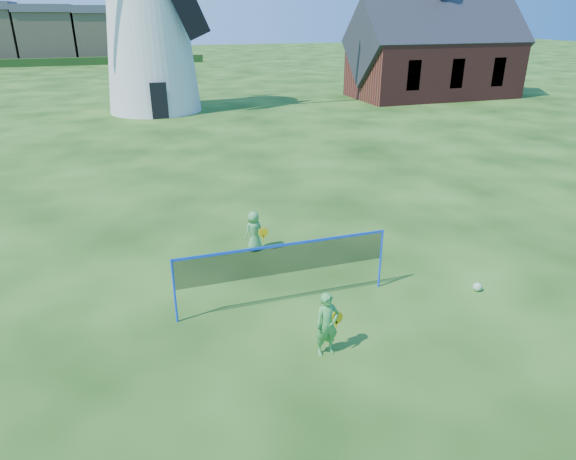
% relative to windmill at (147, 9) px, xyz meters
% --- Properties ---
extents(ground, '(220.00, 220.00, 0.00)m').
position_rel_windmill_xyz_m(ground, '(0.77, -27.11, -6.61)').
color(ground, black).
rests_on(ground, ground).
extents(windmill, '(14.79, 6.28, 19.52)m').
position_rel_windmill_xyz_m(windmill, '(0.00, 0.00, 0.00)').
color(windmill, silver).
rests_on(windmill, ground).
extents(chapel, '(13.60, 6.59, 11.50)m').
position_rel_windmill_xyz_m(chapel, '(22.22, -0.29, -3.37)').
color(chapel, maroon).
rests_on(chapel, ground).
extents(badminton_net, '(5.05, 0.05, 1.55)m').
position_rel_windmill_xyz_m(badminton_net, '(0.59, -27.43, -5.47)').
color(badminton_net, blue).
rests_on(badminton_net, ground).
extents(player_girl, '(0.68, 0.37, 1.36)m').
position_rel_windmill_xyz_m(player_girl, '(0.81, -29.52, -5.93)').
color(player_girl, green).
rests_on(player_girl, ground).
extents(player_boy, '(0.69, 0.54, 1.17)m').
position_rel_windmill_xyz_m(player_boy, '(0.69, -24.35, -6.02)').
color(player_boy, '#4C9F55').
rests_on(player_boy, ground).
extents(play_ball, '(0.22, 0.22, 0.22)m').
position_rel_windmill_xyz_m(play_ball, '(5.31, -28.40, -6.50)').
color(play_ball, green).
rests_on(play_ball, ground).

